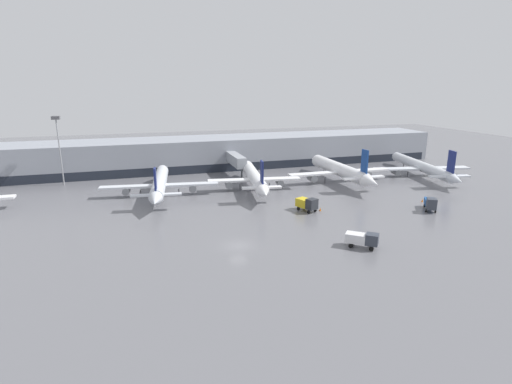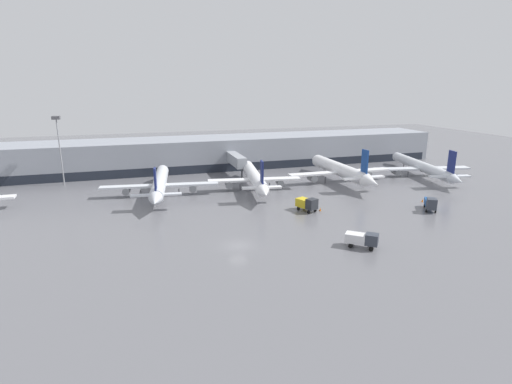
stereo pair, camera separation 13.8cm
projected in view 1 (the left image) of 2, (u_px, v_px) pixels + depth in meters
The scene contains 12 objects.
ground_plane at pixel (238, 245), 62.54m from camera, with size 320.00×320.00×0.00m, color slate.
terminal_building at pixel (185, 154), 118.46m from camera, with size 160.00×28.70×9.00m.
parked_jet_0 at pixel (340, 170), 102.65m from camera, with size 27.82×34.19×10.07m.
parked_jet_1 at pixel (160, 183), 89.72m from camera, with size 26.22×33.44×8.69m.
parked_jet_3 at pixel (422, 167), 109.38m from camera, with size 26.66×37.21×9.14m.
parked_jet_4 at pixel (254, 178), 94.81m from camera, with size 22.19×33.29×9.10m.
service_truck_0 at pixel (307, 203), 79.17m from camera, with size 3.54×4.85×2.79m.
service_truck_1 at pixel (362, 239), 61.42m from camera, with size 4.93×4.57×2.43m.
service_truck_2 at pixel (431, 203), 79.73m from camera, with size 4.55×5.55×2.81m.
traffic_cone_0 at pixel (422, 200), 85.72m from camera, with size 0.38×0.38×0.65m.
traffic_cone_1 at pixel (320, 209), 79.66m from camera, with size 0.41×0.41×0.68m.
apron_light_mast_2 at pixel (57, 131), 96.87m from camera, with size 1.80×1.80×17.07m.
Camera 1 is at (-14.65, -56.39, 24.40)m, focal length 28.00 mm.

